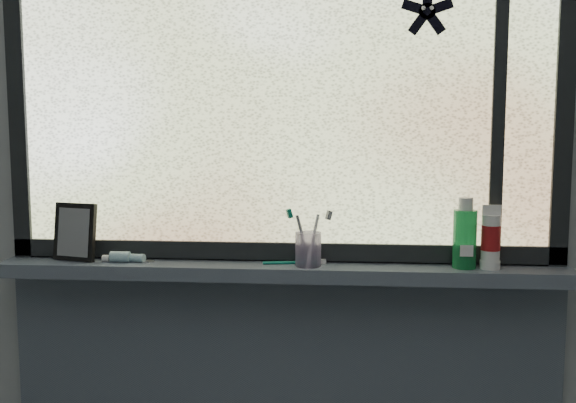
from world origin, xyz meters
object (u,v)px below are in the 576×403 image
at_px(cream_tube, 491,235).
at_px(mouthwash_bottle, 465,233).
at_px(toothbrush_cup, 308,249).
at_px(vanity_mirror, 75,232).

bearing_deg(cream_tube, mouthwash_bottle, 175.50).
distance_m(toothbrush_cup, cream_tube, 0.50).
relative_size(toothbrush_cup, mouthwash_bottle, 0.59).
bearing_deg(mouthwash_bottle, toothbrush_cup, -178.15).
height_order(vanity_mirror, cream_tube, vanity_mirror).
bearing_deg(cream_tube, toothbrush_cup, -179.03).
height_order(mouthwash_bottle, cream_tube, mouthwash_bottle).
height_order(toothbrush_cup, mouthwash_bottle, mouthwash_bottle).
xyz_separation_m(toothbrush_cup, cream_tube, (0.50, 0.01, 0.05)).
xyz_separation_m(vanity_mirror, mouthwash_bottle, (1.11, -0.01, 0.01)).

